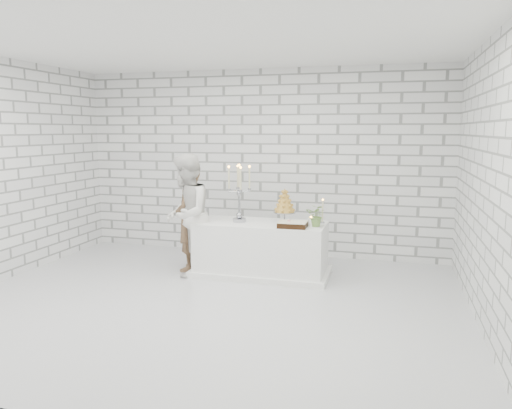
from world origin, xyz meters
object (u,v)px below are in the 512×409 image
(bride, at_px, (186,215))
(cake_table, at_px, (261,249))
(croquembouche, at_px, (285,205))
(candelabra, at_px, (239,193))
(groom, at_px, (188,218))

(bride, bearing_deg, cake_table, 91.79)
(cake_table, relative_size, croquembouche, 3.72)
(croquembouche, bearing_deg, candelabra, -168.28)
(groom, relative_size, candelabra, 1.87)
(candelabra, height_order, croquembouche, candelabra)
(groom, bearing_deg, croquembouche, 87.84)
(groom, bearing_deg, bride, 9.35)
(cake_table, xyz_separation_m, croquembouche, (0.31, 0.09, 0.62))
(groom, height_order, bride, bride)
(cake_table, height_order, croquembouche, croquembouche)
(bride, height_order, candelabra, bride)
(bride, xyz_separation_m, candelabra, (0.71, 0.21, 0.30))
(candelabra, bearing_deg, bride, -163.25)
(groom, bearing_deg, candelabra, 82.67)
(groom, xyz_separation_m, croquembouche, (1.40, 0.13, 0.23))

